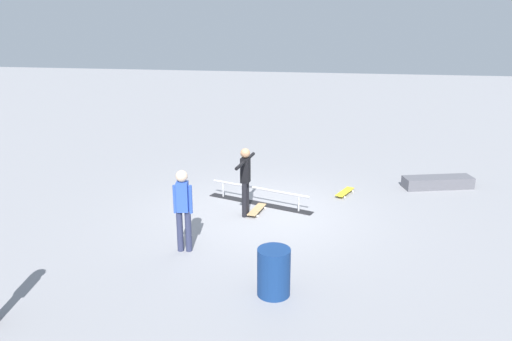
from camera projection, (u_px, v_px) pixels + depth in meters
name	position (u px, v px, depth m)	size (l,w,h in m)	color
ground_plane	(265.00, 214.00, 11.70)	(60.00, 60.00, 0.00)	gray
grind_rail	(259.00, 197.00, 12.25)	(2.68, 1.12, 0.42)	black
skate_ledge	(438.00, 182.00, 13.41)	(1.82, 0.50, 0.30)	#595960
skater_main	(245.00, 177.00, 11.33)	(0.22, 1.27, 1.58)	black
skateboard_main	(257.00, 210.00, 11.74)	(0.36, 0.82, 0.09)	tan
bystander_blue_shirt	(183.00, 206.00, 9.59)	(0.37, 0.22, 1.64)	#2D3351
loose_skateboard_yellow	(345.00, 192.00, 12.91)	(0.49, 0.82, 0.09)	yellow
trash_bin	(274.00, 272.00, 8.21)	(0.54, 0.54, 0.81)	navy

